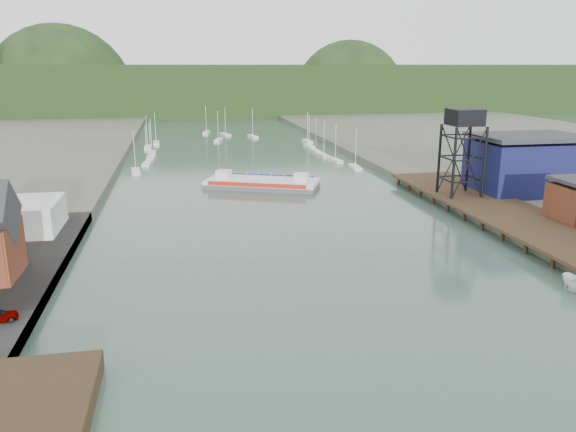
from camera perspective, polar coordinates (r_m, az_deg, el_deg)
name	(u,v)px	position (r m, az deg, el deg)	size (l,w,h in m)	color
ground	(399,395)	(48.64, 11.20, -17.42)	(600.00, 600.00, 0.00)	#334F42
west_stage	(15,428)	(46.97, -25.95, -18.78)	(10.00, 18.00, 1.80)	black
east_pier	(506,212)	(101.38, 21.29, 0.35)	(14.00, 70.00, 2.45)	black
lift_tower	(464,123)	(109.16, 17.48, 9.03)	(6.50, 6.50, 16.00)	black
blue_shed	(527,164)	(119.67, 23.08, 4.84)	(20.50, 14.50, 11.30)	#0D153A
marina_sailboats	(234,149)	(178.80, -5.54, 6.82)	(57.71, 92.65, 0.90)	silver
distant_hills	(199,92)	(339.66, -9.02, 12.31)	(500.00, 120.00, 80.00)	black
chain_ferry	(262,183)	(122.63, -2.65, 3.37)	(26.06, 18.32, 3.48)	#535356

